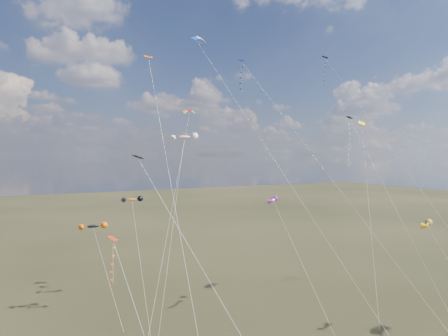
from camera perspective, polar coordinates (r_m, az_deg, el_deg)
name	(u,v)px	position (r m, az deg, el deg)	size (l,w,h in m)	color
diamond_black_high	(336,85)	(71.94, 15.65, 11.37)	(1.67, 34.44, 38.01)	black
diamond_navy_tall	(255,93)	(57.46, 4.51, 10.69)	(12.58, 25.95, 34.46)	#0C0C49
diamond_black_mid	(187,241)	(30.84, -5.33, -10.40)	(9.00, 12.54, 20.59)	black
diamond_red_low	(115,266)	(38.71, -15.29, -13.30)	(3.31, 8.36, 13.19)	red
diamond_navy_right	(353,149)	(56.74, 17.98, 2.61)	(2.56, 15.66, 25.86)	#0B0C43
diamond_orange_center	(165,147)	(38.92, -8.48, 2.92)	(1.29, 18.66, 31.48)	#EF4C00
parafoil_yellow	(362,122)	(63.13, 19.15, 6.18)	(10.25, 12.56, 26.17)	yellow
parafoil_blue_white	(201,41)	(52.52, -3.29, 17.69)	(15.70, 19.29, 35.83)	#0C33BC
parafoil_tricolor	(189,112)	(61.07, -5.03, 7.92)	(13.47, 18.17, 27.81)	yellow
novelty_black_orange	(93,226)	(56.07, -18.17, -7.93)	(3.40, 9.60, 11.62)	black
novelty_orange_black	(132,200)	(53.43, -13.02, -4.48)	(2.51, 9.48, 15.23)	#D06116
novelty_white_purple	(274,200)	(53.48, 7.13, -4.63)	(2.44, 13.14, 15.03)	white
novelty_redwhite_stripe	(184,138)	(57.26, -5.72, 4.35)	(9.54, 11.98, 23.72)	red
novelty_blue_yellow	(428,225)	(52.06, 27.09, -7.20)	(4.45, 7.61, 13.08)	blue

